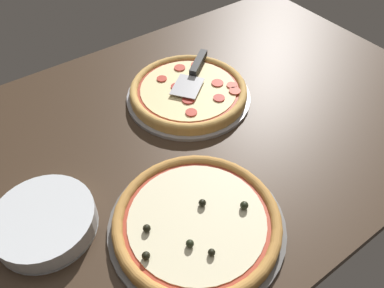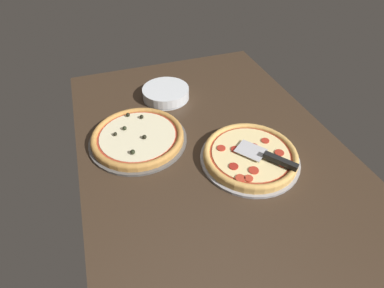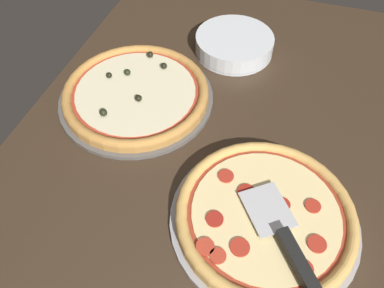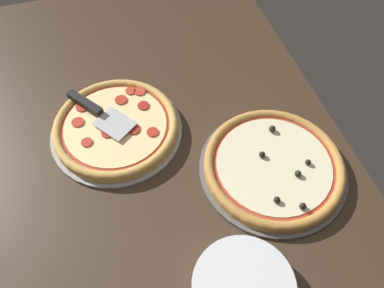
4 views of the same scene
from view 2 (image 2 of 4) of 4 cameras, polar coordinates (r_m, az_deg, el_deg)
ground_plane at (r=113.64cm, az=4.42°, el=-2.59°), size 152.98×98.37×3.60cm
pizza_pan_front at (r=111.65cm, az=10.90°, el=-2.75°), size 36.21×36.21×1.00cm
pizza_front at (r=110.15cm, az=11.04°, el=-1.97°), size 34.04×34.04×3.23cm
pizza_pan_back at (r=119.17cm, az=-10.19°, el=0.80°), size 38.07×38.07×1.00cm
pizza_back at (r=117.99cm, az=-10.30°, el=1.47°), size 35.79×35.79×3.80cm
serving_spatula at (r=107.12cm, az=15.11°, el=-2.62°), size 20.53×17.18×2.00cm
plate_stack at (r=141.30cm, az=-5.01°, el=9.65°), size 21.48×21.48×4.90cm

